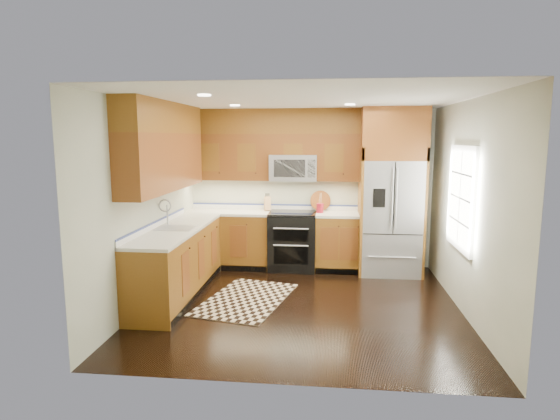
# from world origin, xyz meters

# --- Properties ---
(ground) EXTENTS (4.00, 4.00, 0.00)m
(ground) POSITION_xyz_m (0.00, 0.00, 0.00)
(ground) COLOR black
(ground) RESTS_ON ground
(wall_back) EXTENTS (4.00, 0.02, 2.60)m
(wall_back) POSITION_xyz_m (0.00, 2.00, 1.30)
(wall_back) COLOR beige
(wall_back) RESTS_ON ground
(wall_left) EXTENTS (0.02, 4.00, 2.60)m
(wall_left) POSITION_xyz_m (-2.00, 0.00, 1.30)
(wall_left) COLOR beige
(wall_left) RESTS_ON ground
(wall_right) EXTENTS (0.02, 4.00, 2.60)m
(wall_right) POSITION_xyz_m (2.00, 0.00, 1.30)
(wall_right) COLOR beige
(wall_right) RESTS_ON ground
(window) EXTENTS (0.04, 1.10, 1.30)m
(window) POSITION_xyz_m (1.98, 0.20, 1.40)
(window) COLOR white
(window) RESTS_ON ground
(base_cabinets) EXTENTS (2.85, 3.00, 0.90)m
(base_cabinets) POSITION_xyz_m (-1.23, 0.90, 0.45)
(base_cabinets) COLOR brown
(base_cabinets) RESTS_ON ground
(countertop) EXTENTS (2.86, 3.01, 0.04)m
(countertop) POSITION_xyz_m (-1.09, 1.01, 0.92)
(countertop) COLOR silver
(countertop) RESTS_ON base_cabinets
(upper_cabinets) EXTENTS (2.85, 3.00, 1.15)m
(upper_cabinets) POSITION_xyz_m (-1.15, 1.09, 2.02)
(upper_cabinets) COLOR brown
(upper_cabinets) RESTS_ON ground
(range) EXTENTS (0.76, 0.67, 0.95)m
(range) POSITION_xyz_m (-0.25, 1.67, 0.47)
(range) COLOR black
(range) RESTS_ON ground
(microwave) EXTENTS (0.76, 0.40, 0.42)m
(microwave) POSITION_xyz_m (-0.25, 1.80, 1.66)
(microwave) COLOR #B2B2B7
(microwave) RESTS_ON ground
(refrigerator) EXTENTS (0.98, 0.75, 2.60)m
(refrigerator) POSITION_xyz_m (1.30, 1.63, 1.30)
(refrigerator) COLOR #B2B2B7
(refrigerator) RESTS_ON ground
(sink_faucet) EXTENTS (0.54, 0.44, 0.37)m
(sink_faucet) POSITION_xyz_m (-1.73, 0.23, 0.99)
(sink_faucet) COLOR #B2B2B7
(sink_faucet) RESTS_ON countertop
(rug) EXTENTS (1.28, 1.77, 0.01)m
(rug) POSITION_xyz_m (-0.74, 0.12, 0.01)
(rug) COLOR black
(rug) RESTS_ON ground
(knife_block) EXTENTS (0.13, 0.16, 0.29)m
(knife_block) POSITION_xyz_m (-0.69, 1.85, 1.06)
(knife_block) COLOR #AC7F53
(knife_block) RESTS_ON countertop
(utensil_crock) EXTENTS (0.13, 0.13, 0.32)m
(utensil_crock) POSITION_xyz_m (0.19, 1.70, 1.05)
(utensil_crock) COLOR maroon
(utensil_crock) RESTS_ON countertop
(cutting_board) EXTENTS (0.40, 0.40, 0.02)m
(cutting_board) POSITION_xyz_m (0.19, 1.94, 0.95)
(cutting_board) COLOR brown
(cutting_board) RESTS_ON countertop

